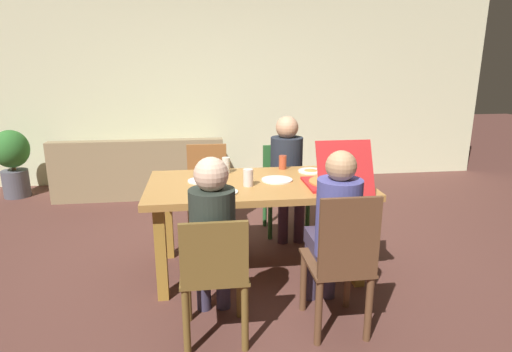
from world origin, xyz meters
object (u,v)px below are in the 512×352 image
(pizza_box_0, at_px, (334,180))
(plate_3, at_px, (223,192))
(chair_0, at_px, (341,263))
(chair_3, at_px, (208,186))
(person_1, at_px, (287,166))
(plate_2, at_px, (277,180))
(drinking_glass_0, at_px, (283,162))
(potted_plant, at_px, (12,159))
(dining_table, at_px, (258,193))
(drinking_glass_2, at_px, (248,178))
(person_2, at_px, (213,232))
(plate_0, at_px, (201,181))
(drinking_glass_1, at_px, (226,165))
(plate_1, at_px, (311,171))
(person_0, at_px, (334,225))
(chair_1, at_px, (284,184))
(couch, at_px, (142,173))
(chair_2, at_px, (214,275))

(pizza_box_0, xyz_separation_m, plate_3, (-0.86, -0.03, -0.05))
(chair_0, bearing_deg, chair_3, 113.40)
(person_1, distance_m, pizza_box_0, 1.00)
(plate_2, relative_size, drinking_glass_0, 2.03)
(chair_3, relative_size, potted_plant, 1.03)
(dining_table, relative_size, drinking_glass_2, 13.08)
(person_2, bearing_deg, plate_0, 94.52)
(dining_table, xyz_separation_m, plate_3, (-0.29, -0.26, 0.11))
(person_1, bearing_deg, drinking_glass_2, -119.77)
(drinking_glass_1, bearing_deg, plate_1, -3.98)
(drinking_glass_1, height_order, drinking_glass_2, drinking_glass_1)
(person_0, relative_size, plate_0, 5.80)
(pizza_box_0, bearing_deg, dining_table, 158.40)
(chair_1, height_order, couch, chair_1)
(chair_3, height_order, drinking_glass_2, drinking_glass_2)
(chair_3, xyz_separation_m, drinking_glass_0, (0.67, -0.51, 0.34))
(dining_table, height_order, person_1, person_1)
(pizza_box_0, bearing_deg, drinking_glass_1, 145.98)
(dining_table, bearing_deg, potted_plant, 139.68)
(dining_table, distance_m, plate_3, 0.40)
(chair_2, distance_m, drinking_glass_0, 1.51)
(drinking_glass_0, xyz_separation_m, couch, (-1.52, 1.97, -0.56))
(person_0, bearing_deg, dining_table, 117.98)
(person_1, bearing_deg, potted_plant, 152.82)
(chair_2, bearing_deg, chair_1, 66.30)
(couch, bearing_deg, dining_table, -62.30)
(plate_2, bearing_deg, chair_0, -75.75)
(plate_2, bearing_deg, chair_2, -120.55)
(chair_1, height_order, person_2, person_2)
(plate_2, xyz_separation_m, drinking_glass_2, (-0.25, -0.12, 0.06))
(plate_0, height_order, drinking_glass_0, drinking_glass_0)
(drinking_glass_0, bearing_deg, potted_plant, 147.05)
(couch, bearing_deg, chair_2, -75.42)
(person_2, bearing_deg, drinking_glass_1, 81.85)
(person_0, distance_m, chair_1, 1.65)
(chair_1, relative_size, chair_3, 0.98)
(chair_2, distance_m, couch, 3.39)
(chair_3, bearing_deg, chair_1, -1.42)
(chair_2, height_order, drinking_glass_0, drinking_glass_0)
(chair_1, distance_m, chair_3, 0.79)
(person_0, xyz_separation_m, plate_1, (0.11, 1.02, 0.10))
(drinking_glass_1, xyz_separation_m, couch, (-1.01, 2.05, -0.57))
(person_2, xyz_separation_m, plate_3, (0.10, 0.51, 0.10))
(chair_0, xyz_separation_m, person_1, (0.00, 1.67, 0.21))
(couch, height_order, potted_plant, potted_plant)
(chair_2, relative_size, plate_0, 4.14)
(plate_3, distance_m, drinking_glass_0, 0.87)
(person_2, xyz_separation_m, drinking_glass_2, (0.30, 0.67, 0.16))
(dining_table, height_order, chair_2, chair_2)
(potted_plant, bearing_deg, drinking_glass_0, -32.95)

